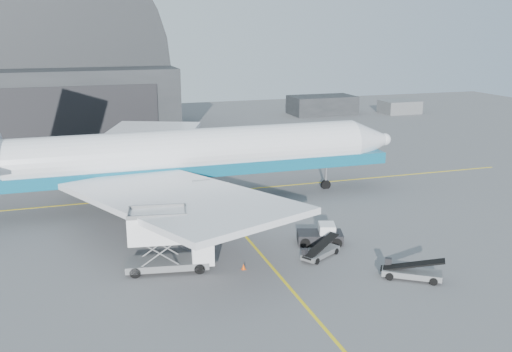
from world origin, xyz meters
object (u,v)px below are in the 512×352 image
object	(u,v)px
belt_loader_a	(320,252)
belt_loader_b	(411,272)
airliner	(174,156)
pushback_tug	(321,236)
catering_truck	(166,242)

from	to	relation	value
belt_loader_a	belt_loader_b	xyz separation A→B (m)	(4.90, -5.97, 0.07)
airliner	belt_loader_a	xyz separation A→B (m)	(8.82, -18.94, -4.72)
pushback_tug	belt_loader_b	distance (m)	9.57
belt_loader_b	pushback_tug	bearing A→B (deg)	145.18
airliner	catering_truck	bearing A→B (deg)	-102.20
pushback_tug	belt_loader_a	size ratio (longest dim) A/B	1.12
catering_truck	belt_loader_a	distance (m)	12.83
catering_truck	airliner	bearing A→B (deg)	86.93
airliner	pushback_tug	size ratio (longest dim) A/B	11.89
airliner	belt_loader_b	xyz separation A→B (m)	(13.72, -24.92, -4.65)
pushback_tug	belt_loader_b	xyz separation A→B (m)	(3.47, -8.92, -0.14)
pushback_tug	belt_loader_a	bearing A→B (deg)	-98.08
belt_loader_a	belt_loader_b	bearing A→B (deg)	-81.59
catering_truck	pushback_tug	distance (m)	14.22
pushback_tug	airliner	bearing A→B (deg)	140.42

